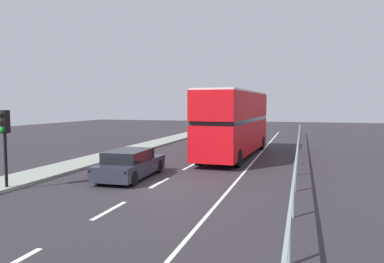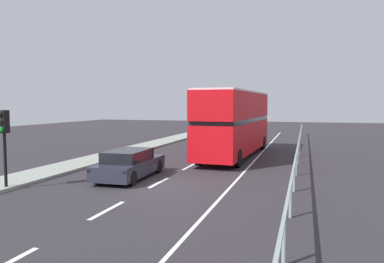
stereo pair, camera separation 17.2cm
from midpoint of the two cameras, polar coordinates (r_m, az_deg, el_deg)
The scene contains 8 objects.
ground_plane at distance 16.17m, azimuth -5.13°, elevation -8.15°, with size 75.28×120.00×0.10m, color #2A272C.
near_sidewalk_kerb at distance 19.24m, azimuth -22.30°, elevation -6.10°, with size 2.21×80.00×0.14m, color gray.
lane_paint_markings at distance 23.41m, azimuth 6.87°, elevation -4.20°, with size 3.27×46.00×0.01m.
bridge_side_railing at distance 23.77m, azimuth 16.12°, elevation -2.01°, with size 0.10×42.00×1.12m.
double_decker_bus_red at distance 24.42m, azimuth 6.83°, elevation 1.50°, with size 2.99×11.53×4.23m.
hatchback_car_near at distance 17.49m, azimuth -9.22°, elevation -4.94°, with size 1.93×4.60×1.32m.
traffic_signal_pole at distance 16.33m, azimuth -26.51°, elevation 0.26°, with size 0.30×0.42×3.03m.
sedan_car_ahead at distance 35.39m, azimuth 4.71°, elevation -0.27°, with size 1.85×4.30×1.41m.
Camera 2 is at (6.03, -14.62, 3.39)m, focal length 35.00 mm.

